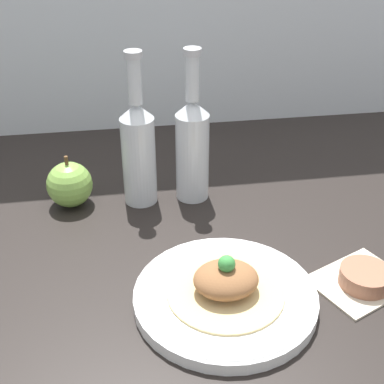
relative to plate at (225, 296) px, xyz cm
name	(u,v)px	position (x,y,z in cm)	size (l,w,h in cm)	color
ground_plane	(219,256)	(1.92, 13.54, -3.26)	(180.00, 110.00, 4.00)	black
plate	(225,296)	(0.00, 0.00, 0.00)	(27.33, 27.33, 2.36)	white
plated_food	(226,282)	(0.00, 0.00, 2.72)	(17.54, 17.54, 6.66)	#D6BC7F
cider_bottle_left	(138,149)	(-10.30, 30.96, 9.90)	(6.36, 6.36, 29.49)	silver
cider_bottle_right	(192,145)	(-0.17, 30.96, 9.90)	(6.36, 6.36, 29.49)	silver
apple	(70,185)	(-23.65, 31.49, 3.09)	(8.68, 8.68, 10.35)	#84B74C
napkin	(360,281)	(21.78, 1.13, -0.86)	(17.45, 15.94, 0.80)	beige
dipping_bowl	(365,278)	(22.09, 0.43, 0.26)	(7.92, 7.92, 3.05)	#996047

